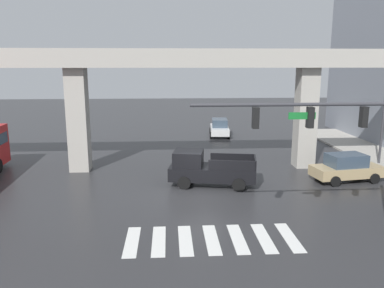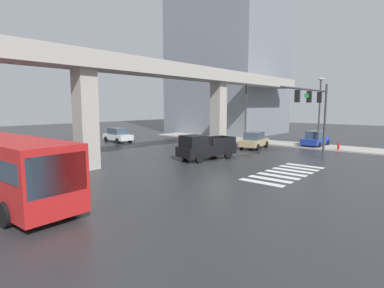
# 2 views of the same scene
# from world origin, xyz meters

# --- Properties ---
(ground_plane) EXTENTS (120.00, 120.00, 0.00)m
(ground_plane) POSITION_xyz_m (0.00, 0.00, 0.00)
(ground_plane) COLOR #2D2D30
(crosswalk_stripes) EXTENTS (7.15, 2.80, 0.01)m
(crosswalk_stripes) POSITION_xyz_m (-0.00, -5.78, 0.01)
(crosswalk_stripes) COLOR silver
(crosswalk_stripes) RESTS_ON ground
(elevated_overpass) EXTENTS (49.49, 2.40, 8.12)m
(elevated_overpass) POSITION_xyz_m (0.00, 5.38, 6.94)
(elevated_overpass) COLOR #ADA89E
(elevated_overpass) RESTS_ON ground
(office_building) EXTENTS (13.55, 15.76, 38.07)m
(office_building) POSITION_xyz_m (23.35, 14.96, 19.04)
(office_building) COLOR gray
(office_building) RESTS_ON ground
(sidewalk_east) EXTENTS (4.00, 36.00, 0.15)m
(sidewalk_east) POSITION_xyz_m (14.58, 2.00, 0.07)
(sidewalk_east) COLOR #ADA89E
(sidewalk_east) RESTS_ON ground
(pickup_truck) EXTENTS (5.36, 2.77, 2.08)m
(pickup_truck) POSITION_xyz_m (0.55, 1.53, 0.99)
(pickup_truck) COLOR black
(pickup_truck) RESTS_ON ground
(city_bus) EXTENTS (3.08, 10.88, 2.99)m
(city_bus) POSITION_xyz_m (-14.30, 1.91, 1.72)
(city_bus) COLOR red
(city_bus) RESTS_ON ground
(sedan_tan) EXTENTS (4.52, 2.45, 1.72)m
(sedan_tan) POSITION_xyz_m (9.26, 1.81, 0.85)
(sedan_tan) COLOR tan
(sedan_tan) RESTS_ON ground
(sedan_blue) EXTENTS (4.30, 1.97, 1.72)m
(sedan_blue) POSITION_xyz_m (14.79, -2.57, 0.85)
(sedan_blue) COLOR #1E3899
(sedan_blue) RESTS_ON ground
(sedan_white) EXTENTS (2.25, 4.44, 1.72)m
(sedan_white) POSITION_xyz_m (3.39, 17.34, 0.85)
(sedan_white) COLOR silver
(sedan_white) RESTS_ON ground
(traffic_signal_mast) EXTENTS (8.69, 0.32, 6.20)m
(traffic_signal_mast) POSITION_xyz_m (5.04, -5.68, 4.56)
(traffic_signal_mast) COLOR #38383D
(traffic_signal_mast) RESTS_ON ground
(street_lamp_near_corner) EXTENTS (0.44, 0.70, 7.24)m
(street_lamp_near_corner) POSITION_xyz_m (13.38, -3.30, 4.56)
(street_lamp_near_corner) COLOR #38383D
(street_lamp_near_corner) RESTS_ON ground
(street_lamp_mid_block) EXTENTS (0.44, 0.70, 7.24)m
(street_lamp_mid_block) POSITION_xyz_m (13.38, 5.38, 4.56)
(street_lamp_mid_block) COLOR #38383D
(street_lamp_mid_block) RESTS_ON ground
(fire_hydrant) EXTENTS (0.24, 0.24, 0.85)m
(fire_hydrant) POSITION_xyz_m (12.98, -5.44, 0.43)
(fire_hydrant) COLOR red
(fire_hydrant) RESTS_ON ground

